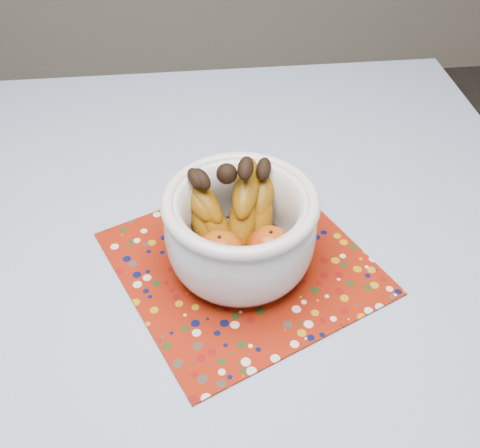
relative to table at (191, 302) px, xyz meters
The scene contains 4 objects.
table is the anchor object (origin of this frame).
tablecloth 0.08m from the table, ahead, with size 1.32×1.32×0.01m, color #6277A4.
placemat 0.13m from the table, ahead, with size 0.37×0.37×0.00m, color maroon.
fruit_bowl 0.19m from the table, ahead, with size 0.25×0.25×0.18m.
Camera 1 is at (0.02, -0.62, 1.43)m, focal length 42.00 mm.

